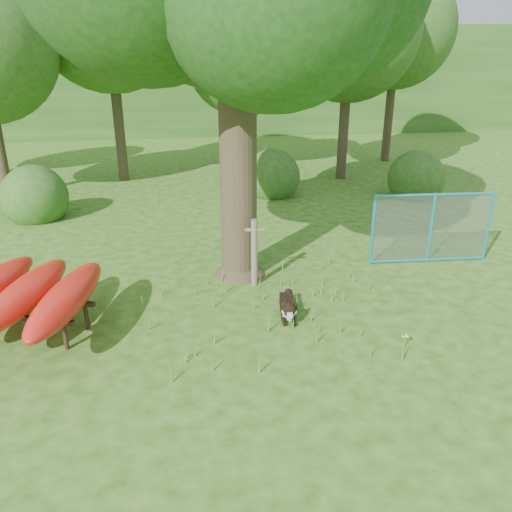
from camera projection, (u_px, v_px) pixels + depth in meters
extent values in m
plane|color=#285410|center=(256.00, 343.00, 7.90)|extent=(80.00, 80.00, 0.00)
cylinder|color=#372C1E|center=(238.00, 138.00, 9.38)|extent=(0.80, 0.80, 5.61)
cone|color=#372C1E|center=(239.00, 262.00, 10.31)|extent=(1.20, 1.20, 0.56)
cylinder|color=#372C1E|center=(274.00, 94.00, 9.11)|extent=(1.59, 0.55, 1.19)
cylinder|color=#372C1E|center=(206.00, 68.00, 9.11)|extent=(1.16, 0.94, 1.15)
cylinder|color=#635A4A|center=(254.00, 253.00, 9.67)|extent=(0.14, 0.14, 1.36)
cylinder|color=#635A4A|center=(254.00, 230.00, 9.49)|extent=(0.37, 0.12, 0.07)
cylinder|color=black|center=(65.00, 336.00, 7.66)|extent=(0.09, 0.09, 0.45)
cylinder|color=black|center=(87.00, 317.00, 8.23)|extent=(0.09, 0.09, 0.45)
cube|color=black|center=(21.00, 297.00, 8.37)|extent=(2.55, 1.04, 0.07)
ellipsoid|color=red|center=(26.00, 293.00, 7.92)|extent=(1.23, 2.78, 0.43)
ellipsoid|color=red|center=(67.00, 298.00, 7.78)|extent=(1.14, 2.78, 0.43)
cube|color=black|center=(287.00, 306.00, 8.84)|extent=(0.33, 0.68, 0.22)
cube|color=beige|center=(288.00, 314.00, 8.59)|extent=(0.22, 0.16, 0.20)
sphere|color=black|center=(289.00, 309.00, 8.37)|extent=(0.24, 0.24, 0.24)
cube|color=beige|center=(290.00, 314.00, 8.28)|extent=(0.11, 0.14, 0.08)
sphere|color=beige|center=(285.00, 312.00, 8.36)|extent=(0.11, 0.11, 0.11)
sphere|color=beige|center=(294.00, 312.00, 8.36)|extent=(0.11, 0.11, 0.11)
cone|color=black|center=(285.00, 301.00, 8.35)|extent=(0.11, 0.12, 0.11)
cone|color=black|center=(293.00, 301.00, 8.35)|extent=(0.09, 0.10, 0.11)
cylinder|color=black|center=(284.00, 321.00, 8.48)|extent=(0.11, 0.28, 0.06)
cylinder|color=black|center=(294.00, 321.00, 8.48)|extent=(0.11, 0.28, 0.06)
sphere|color=black|center=(288.00, 292.00, 9.13)|extent=(0.15, 0.15, 0.15)
torus|color=#1639AA|center=(289.00, 310.00, 8.46)|extent=(0.24, 0.10, 0.23)
cylinder|color=teal|center=(373.00, 230.00, 10.64)|extent=(0.07, 0.07, 1.56)
cylinder|color=teal|center=(431.00, 228.00, 10.76)|extent=(0.07, 0.07, 1.56)
cylinder|color=teal|center=(488.00, 226.00, 10.88)|extent=(0.07, 0.07, 1.56)
cylinder|color=teal|center=(436.00, 195.00, 10.49)|extent=(2.60, 0.22, 0.06)
cylinder|color=teal|center=(427.00, 260.00, 11.03)|extent=(2.60, 0.22, 0.06)
plane|color=gray|center=(431.00, 228.00, 10.76)|extent=(2.59, 0.16, 2.60)
cylinder|color=#59902F|center=(405.00, 342.00, 7.76)|extent=(0.02, 0.02, 0.19)
sphere|color=#FFF328|center=(405.00, 336.00, 7.72)|extent=(0.03, 0.03, 0.03)
sphere|color=#FFF328|center=(406.00, 335.00, 7.75)|extent=(0.03, 0.03, 0.03)
sphere|color=#FFF328|center=(403.00, 337.00, 7.74)|extent=(0.03, 0.03, 0.03)
sphere|color=#FFF328|center=(408.00, 337.00, 7.71)|extent=(0.03, 0.03, 0.03)
sphere|color=#FFF328|center=(405.00, 337.00, 7.69)|extent=(0.03, 0.03, 0.03)
cylinder|color=#372C1E|center=(117.00, 106.00, 17.49)|extent=(0.36, 0.36, 5.25)
sphere|color=#28551B|center=(108.00, 11.00, 16.38)|extent=(5.20, 5.20, 5.20)
cylinder|color=#372C1E|center=(241.00, 121.00, 19.33)|extent=(0.36, 0.36, 3.85)
sphere|color=#28551B|center=(240.00, 60.00, 18.52)|extent=(4.00, 4.00, 4.00)
cylinder|color=#372C1E|center=(345.00, 113.00, 17.85)|extent=(0.36, 0.36, 4.76)
sphere|color=#28551B|center=(350.00, 29.00, 16.84)|extent=(4.80, 4.80, 4.80)
cylinder|color=#372C1E|center=(390.00, 102.00, 21.02)|extent=(0.36, 0.36, 4.90)
sphere|color=#28551B|center=(397.00, 30.00, 19.98)|extent=(4.60, 4.60, 4.60)
sphere|color=#28551B|center=(38.00, 218.00, 14.04)|extent=(1.80, 1.80, 1.80)
sphere|color=#28551B|center=(414.00, 197.00, 16.20)|extent=(1.80, 1.80, 1.80)
sphere|color=#28551B|center=(272.00, 195.00, 16.45)|extent=(1.80, 1.80, 1.80)
cube|color=#28551B|center=(187.00, 78.00, 32.47)|extent=(80.00, 12.00, 6.00)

